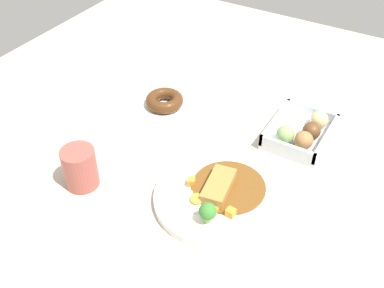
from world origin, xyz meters
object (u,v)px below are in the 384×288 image
Objects in this scene: curry_plate at (217,196)px; donut_box at (302,133)px; chocolate_ring_donut at (165,101)px; coffee_mug at (80,168)px.

curry_plate is 1.47× the size of donut_box.
curry_plate reaches higher than chocolate_ring_donut.
chocolate_ring_donut is at bearing 97.68° from donut_box.
coffee_mug is at bearing 137.16° from donut_box.
coffee_mug is (-0.40, 0.37, 0.02)m from donut_box.
coffee_mug reaches higher than chocolate_ring_donut.
coffee_mug is (-0.35, -0.01, 0.03)m from chocolate_ring_donut.
donut_box is 1.50× the size of chocolate_ring_donut.
donut_box is at bearing -42.84° from coffee_mug.
curry_plate is 2.20× the size of chocolate_ring_donut.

